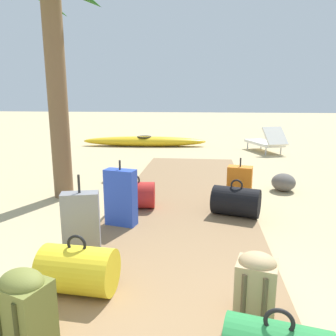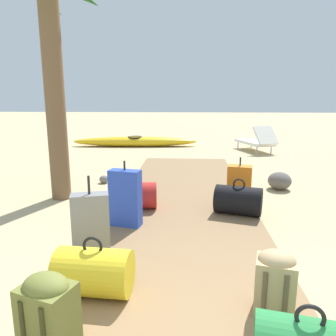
# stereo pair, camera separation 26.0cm
# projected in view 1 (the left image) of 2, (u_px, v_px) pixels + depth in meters

# --- Properties ---
(ground_plane) EXTENTS (60.00, 60.00, 0.00)m
(ground_plane) POSITION_uv_depth(u_px,v_px,m) (179.00, 229.00, 4.19)
(ground_plane) COLOR tan
(boardwalk) EXTENTS (2.00, 7.33, 0.08)m
(boardwalk) POSITION_uv_depth(u_px,v_px,m) (183.00, 207.00, 4.89)
(boardwalk) COLOR olive
(boardwalk) RESTS_ON ground
(duffel_bag_yellow) EXTENTS (0.62, 0.43, 0.50)m
(duffel_bag_yellow) POSITION_uv_depth(u_px,v_px,m) (78.00, 270.00, 2.68)
(duffel_bag_yellow) COLOR gold
(duffel_bag_yellow) RESTS_ON boardwalk
(duffel_bag_red) EXTENTS (0.61, 0.43, 0.49)m
(duffel_bag_red) POSITION_uv_depth(u_px,v_px,m) (135.00, 195.00, 4.72)
(duffel_bag_red) COLOR red
(duffel_bag_red) RESTS_ON boardwalk
(duffel_bag_black) EXTENTS (0.70, 0.55, 0.50)m
(duffel_bag_black) POSITION_uv_depth(u_px,v_px,m) (236.00, 201.00, 4.42)
(duffel_bag_black) COLOR black
(duffel_bag_black) RESTS_ON boardwalk
(suitcase_blue) EXTENTS (0.41, 0.25, 0.82)m
(suitcase_blue) POSITION_uv_depth(u_px,v_px,m) (121.00, 197.00, 4.07)
(suitcase_blue) COLOR #2847B7
(suitcase_blue) RESTS_ON boardwalk
(suitcase_grey) EXTENTS (0.39, 0.25, 0.85)m
(suitcase_grey) POSITION_uv_depth(u_px,v_px,m) (81.00, 225.00, 3.23)
(suitcase_grey) COLOR slate
(suitcase_grey) RESTS_ON boardwalk
(backpack_olive) EXTENTS (0.38, 0.34, 0.52)m
(backpack_olive) POSITION_uv_depth(u_px,v_px,m) (24.00, 307.00, 2.08)
(backpack_olive) COLOR olive
(backpack_olive) RESTS_ON boardwalk
(suitcase_orange) EXTENTS (0.40, 0.29, 0.67)m
(suitcase_orange) POSITION_uv_depth(u_px,v_px,m) (239.00, 184.00, 5.01)
(suitcase_orange) COLOR orange
(suitcase_orange) RESTS_ON boardwalk
(backpack_tan) EXTENTS (0.33, 0.30, 0.49)m
(backpack_tan) POSITION_uv_depth(u_px,v_px,m) (256.00, 284.00, 2.37)
(backpack_tan) COLOR tan
(backpack_tan) RESTS_ON boardwalk
(palm_tree_near_left) EXTENTS (2.00, 2.00, 3.81)m
(palm_tree_near_left) POSITION_uv_depth(u_px,v_px,m) (53.00, 14.00, 4.97)
(palm_tree_near_left) COLOR brown
(palm_tree_near_left) RESTS_ON ground
(lounge_chair) EXTENTS (1.09, 1.65, 0.79)m
(lounge_chair) POSITION_uv_depth(u_px,v_px,m) (266.00, 141.00, 9.80)
(lounge_chair) COLOR white
(lounge_chair) RESTS_ON ground
(kayak) EXTENTS (4.15, 0.85, 0.33)m
(kayak) POSITION_uv_depth(u_px,v_px,m) (144.00, 141.00, 11.06)
(kayak) COLOR gold
(kayak) RESTS_ON ground
(rock_right_mid) EXTENTS (0.49, 0.51, 0.31)m
(rock_right_mid) POSITION_uv_depth(u_px,v_px,m) (283.00, 182.00, 5.85)
(rock_right_mid) COLOR #5B5651
(rock_right_mid) RESTS_ON ground
(rock_left_near) EXTENTS (0.23, 0.24, 0.15)m
(rock_left_near) POSITION_uv_depth(u_px,v_px,m) (108.00, 178.00, 6.45)
(rock_left_near) COLOR slate
(rock_left_near) RESTS_ON ground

